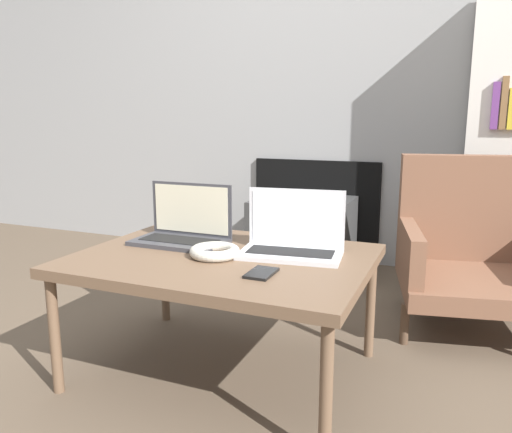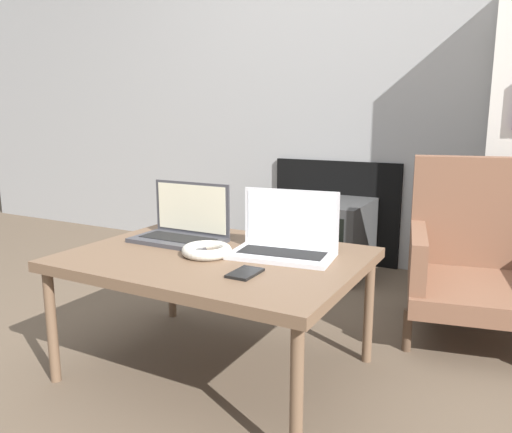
{
  "view_description": "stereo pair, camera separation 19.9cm",
  "coord_description": "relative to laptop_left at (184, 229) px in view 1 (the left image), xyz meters",
  "views": [
    {
      "loc": [
        0.75,
        -1.22,
        0.92
      ],
      "look_at": [
        0.0,
        0.58,
        0.52
      ],
      "focal_mm": 35.0,
      "sensor_mm": 36.0,
      "label": 1
    },
    {
      "loc": [
        0.93,
        -1.14,
        0.92
      ],
      "look_at": [
        0.0,
        0.58,
        0.52
      ],
      "focal_mm": 35.0,
      "sensor_mm": 36.0,
      "label": 2
    }
  ],
  "objects": [
    {
      "name": "wall_back",
      "position": [
        0.22,
        1.5,
        0.79
      ],
      "size": [
        7.0,
        0.08,
        2.6
      ],
      "color": "#999999",
      "rests_on": "ground_plane"
    },
    {
      "name": "armchair",
      "position": [
        1.06,
        0.74,
        -0.14
      ],
      "size": [
        0.77,
        0.73,
        0.74
      ],
      "rotation": [
        0.0,
        0.0,
        0.2
      ],
      "color": "brown",
      "rests_on": "ground_plane"
    },
    {
      "name": "ground_plane",
      "position": [
        0.22,
        -0.39,
        -0.49
      ],
      "size": [
        14.0,
        14.0,
        0.0
      ],
      "primitive_type": "plane",
      "color": "brown"
    },
    {
      "name": "phone",
      "position": [
        0.43,
        -0.26,
        -0.05
      ],
      "size": [
        0.07,
        0.12,
        0.01
      ],
      "color": "black",
      "rests_on": "table"
    },
    {
      "name": "table",
      "position": [
        0.22,
        -0.11,
        -0.09
      ],
      "size": [
        1.0,
        0.75,
        0.44
      ],
      "color": "brown",
      "rests_on": "ground_plane"
    },
    {
      "name": "headphones",
      "position": [
        0.2,
        -0.14,
        -0.03
      ],
      "size": [
        0.17,
        0.17,
        0.04
      ],
      "color": "beige",
      "rests_on": "table"
    },
    {
      "name": "tv",
      "position": [
        0.11,
        1.2,
        -0.28
      ],
      "size": [
        0.56,
        0.51,
        0.43
      ],
      "color": "#383838",
      "rests_on": "ground_plane"
    },
    {
      "name": "laptop_right",
      "position": [
        0.44,
        -0.0,
        0.0
      ],
      "size": [
        0.37,
        0.24,
        0.22
      ],
      "rotation": [
        0.0,
        0.0,
        0.13
      ],
      "color": "silver",
      "rests_on": "table"
    },
    {
      "name": "laptop_left",
      "position": [
        0.0,
        0.0,
        0.0
      ],
      "size": [
        0.35,
        0.2,
        0.22
      ],
      "rotation": [
        0.0,
        0.0,
        0.0
      ],
      "color": "#38383D",
      "rests_on": "table"
    }
  ]
}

